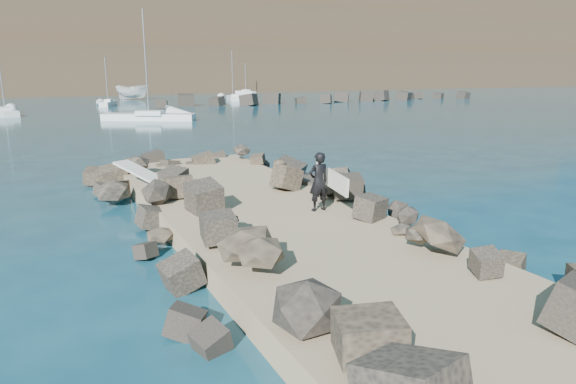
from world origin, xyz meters
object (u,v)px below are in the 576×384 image
Objects in this scene: surfboard_resting at (142,176)px; boat_imported at (132,92)px; surfer_with_board at (320,181)px; sailboat_d at (233,98)px.

surfboard_resting is 0.40× the size of boat_imported.
surfboard_resting is at bearing -139.64° from boat_imported.
boat_imported is 76.30m from surfer_with_board.
surfboard_resting is 0.33× the size of sailboat_d.
surfer_with_board is 70.79m from sailboat_d.
boat_imported reaches higher than surfboard_resting.
surfer_with_board is at bearing -108.32° from sailboat_d.
surfboard_resting is at bearing -113.26° from sailboat_d.
surfboard_resting is 67.14m from sailboat_d.
boat_imported reaches higher than surfer_with_board.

